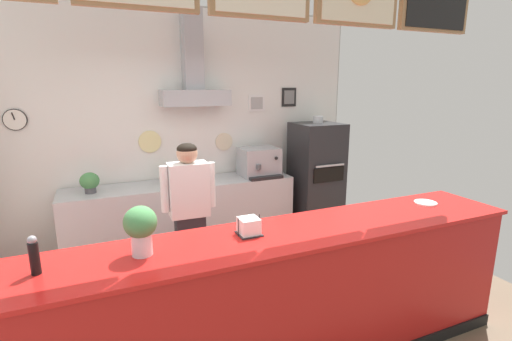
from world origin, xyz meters
The scene contains 14 objects.
ground_plane centered at (0.00, 0.00, 0.00)m, with size 5.71×5.71×0.00m, color brown.
back_wall_assembly centered at (0.00, 2.24, 1.64)m, with size 4.75×2.54×3.07m.
service_counter centered at (0.00, -0.38, 0.54)m, with size 3.95×0.66×1.07m.
back_prep_counter centered at (-0.18, 1.98, 0.44)m, with size 2.88×0.62×0.89m.
pizza_oven centered at (1.71, 1.81, 0.79)m, with size 0.63×0.66×1.68m.
shop_worker centered at (-0.35, 0.88, 0.85)m, with size 0.54×0.23×1.56m.
espresso_machine centered at (0.88, 1.95, 1.07)m, with size 0.51×0.49×0.38m.
potted_oregano centered at (0.15, 2.01, 1.00)m, with size 0.13×0.13×0.20m.
potted_basil centered at (-0.36, 1.98, 1.03)m, with size 0.20×0.20×0.24m.
potted_thyme centered at (-1.25, 1.95, 1.02)m, with size 0.21×0.21×0.24m.
condiment_plate centered at (1.50, -0.29, 1.08)m, with size 0.19×0.19×0.01m.
napkin_holder centered at (-0.21, -0.31, 1.13)m, with size 0.17×0.16×0.14m.
basil_vase centered at (-0.94, -0.35, 1.25)m, with size 0.20×0.20×0.31m.
pepper_grinder centered at (-1.51, -0.36, 1.18)m, with size 0.05×0.05×0.23m.
Camera 1 is at (-1.14, -2.58, 2.10)m, focal length 26.08 mm.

